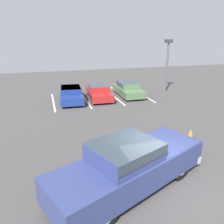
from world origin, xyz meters
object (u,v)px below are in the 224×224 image
(parked_sedan_b, at_px, (99,91))
(traffic_cone, at_px, (190,134))
(parked_sedan_a, at_px, (71,94))
(parked_sedan_c, at_px, (128,88))
(wheel_stop_curb, at_px, (106,88))
(light_post, at_px, (167,61))
(pickup_truck, at_px, (131,164))

(parked_sedan_b, distance_m, traffic_cone, 9.68)
(parked_sedan_a, bearing_deg, parked_sedan_c, 98.94)
(parked_sedan_c, relative_size, traffic_cone, 8.69)
(parked_sedan_a, height_order, traffic_cone, parked_sedan_a)
(wheel_stop_curb, bearing_deg, parked_sedan_c, -68.88)
(parked_sedan_a, relative_size, light_post, 0.88)
(light_post, distance_m, wheel_stop_curb, 6.65)
(parked_sedan_b, height_order, parked_sedan_c, parked_sedan_c)
(wheel_stop_curb, bearing_deg, parked_sedan_a, -138.67)
(parked_sedan_a, xyz_separation_m, parked_sedan_c, (5.26, 0.44, 0.01))
(traffic_cone, height_order, wheel_stop_curb, traffic_cone)
(light_post, xyz_separation_m, traffic_cone, (-4.06, -9.69, -2.79))
(pickup_truck, relative_size, wheel_stop_curb, 3.78)
(parked_sedan_b, bearing_deg, traffic_cone, 20.58)
(pickup_truck, height_order, parked_sedan_a, pickup_truck)
(parked_sedan_b, height_order, wheel_stop_curb, parked_sedan_b)
(pickup_truck, relative_size, parked_sedan_c, 1.45)
(parked_sedan_b, bearing_deg, parked_sedan_c, 97.53)
(parked_sedan_c, height_order, traffic_cone, parked_sedan_c)
(parked_sedan_a, xyz_separation_m, traffic_cone, (5.21, -9.01, -0.42))
(parked_sedan_b, xyz_separation_m, traffic_cone, (2.78, -9.27, -0.42))
(parked_sedan_c, bearing_deg, parked_sedan_b, -84.53)
(light_post, height_order, wheel_stop_curb, light_post)
(parked_sedan_b, xyz_separation_m, wheel_stop_curb, (1.63, 3.31, -0.58))
(light_post, bearing_deg, parked_sedan_a, -175.84)
(light_post, height_order, traffic_cone, light_post)
(parked_sedan_b, bearing_deg, pickup_truck, -4.55)
(pickup_truck, distance_m, parked_sedan_b, 12.23)
(parked_sedan_a, bearing_deg, parked_sedan_b, 100.22)
(traffic_cone, relative_size, wheel_stop_curb, 0.30)
(parked_sedan_a, relative_size, parked_sedan_b, 0.95)
(pickup_truck, height_order, light_post, light_post)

